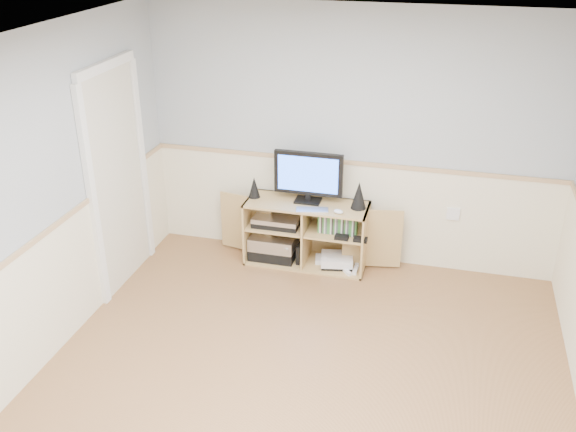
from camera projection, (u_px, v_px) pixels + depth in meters
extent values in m
cube|color=#A47849|center=(294.00, 402.00, 4.65)|extent=(4.00, 4.50, 0.02)
cube|color=white|center=(296.00, 51.00, 3.56)|extent=(4.00, 4.50, 0.02)
cube|color=#9EA6AB|center=(22.00, 215.00, 4.57)|extent=(0.02, 4.50, 2.50)
cube|color=#9EA6AB|center=(353.00, 139.00, 6.08)|extent=(4.00, 0.02, 2.50)
cube|color=beige|center=(349.00, 211.00, 6.39)|extent=(4.00, 0.01, 1.00)
cube|color=tan|center=(351.00, 163.00, 6.16)|extent=(4.00, 0.02, 0.04)
cube|color=beige|center=(118.00, 181.00, 5.80)|extent=(0.03, 0.82, 2.00)
cube|color=tan|center=(306.00, 261.00, 6.47)|extent=(1.19, 0.45, 0.02)
cube|color=tan|center=(307.00, 204.00, 6.20)|extent=(1.19, 0.45, 0.02)
cube|color=tan|center=(250.00, 227.00, 6.47)|extent=(0.02, 0.45, 0.65)
cube|color=tan|center=(365.00, 240.00, 6.20)|extent=(0.02, 0.45, 0.65)
cube|color=tan|center=(311.00, 224.00, 6.52)|extent=(1.19, 0.02, 0.65)
cube|color=tan|center=(306.00, 233.00, 6.34)|extent=(0.02, 0.43, 0.61)
cube|color=tan|center=(277.00, 225.00, 6.38)|extent=(0.57, 0.41, 0.02)
cube|color=tan|center=(336.00, 232.00, 6.24)|extent=(0.57, 0.41, 0.02)
cube|color=tan|center=(246.00, 223.00, 6.54)|extent=(0.57, 0.12, 0.61)
cube|color=tan|center=(372.00, 238.00, 6.24)|extent=(0.57, 0.12, 0.61)
cube|color=black|center=(308.00, 201.00, 6.24)|extent=(0.25, 0.18, 0.02)
cube|color=black|center=(308.00, 197.00, 6.22)|extent=(0.05, 0.04, 0.06)
cube|color=black|center=(308.00, 173.00, 6.11)|extent=(0.67, 0.05, 0.43)
cube|color=blue|center=(308.00, 175.00, 6.09)|extent=(0.59, 0.01, 0.35)
cone|color=black|center=(254.00, 187.00, 6.29)|extent=(0.11, 0.11, 0.21)
cone|color=black|center=(359.00, 195.00, 6.04)|extent=(0.15, 0.15, 0.27)
cube|color=silver|center=(312.00, 210.00, 6.05)|extent=(0.32, 0.18, 0.01)
ellipsoid|color=white|center=(338.00, 212.00, 5.99)|extent=(0.11, 0.09, 0.04)
cube|color=black|center=(274.00, 251.00, 6.52)|extent=(0.45, 0.34, 0.11)
cube|color=silver|center=(274.00, 241.00, 6.47)|extent=(0.45, 0.34, 0.13)
cube|color=black|center=(277.00, 222.00, 6.37)|extent=(0.45, 0.32, 0.05)
cube|color=silver|center=(277.00, 218.00, 6.35)|extent=(0.45, 0.32, 0.05)
cube|color=black|center=(299.00, 253.00, 6.39)|extent=(0.04, 0.14, 0.20)
cube|color=white|center=(326.00, 259.00, 6.44)|extent=(0.24, 0.20, 0.05)
cube|color=black|center=(337.00, 264.00, 6.37)|extent=(0.34, 0.29, 0.03)
cube|color=white|center=(337.00, 259.00, 6.35)|extent=(0.35, 0.31, 0.08)
cube|color=white|center=(355.00, 270.00, 6.26)|extent=(0.04, 0.14, 0.03)
cube|color=white|center=(356.00, 262.00, 6.40)|extent=(0.09, 0.15, 0.03)
cube|color=#3F8C3F|center=(338.00, 223.00, 6.18)|extent=(0.38, 0.14, 0.19)
cube|color=white|center=(453.00, 214.00, 6.11)|extent=(0.12, 0.03, 0.12)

